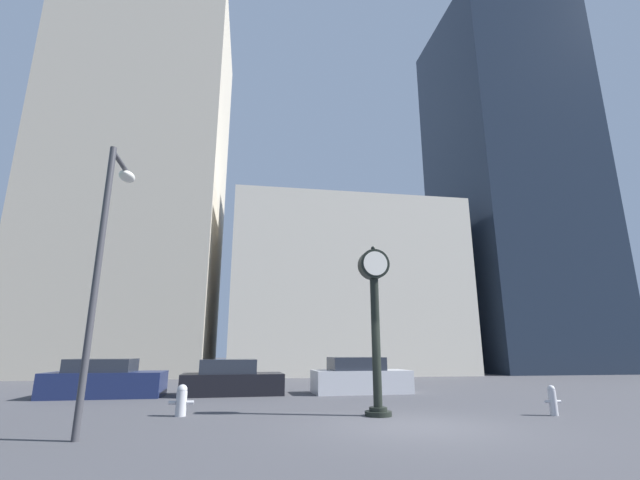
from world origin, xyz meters
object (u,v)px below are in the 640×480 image
(street_clock, at_px, (375,311))
(fire_hydrant_near, at_px, (181,400))
(car_silver, at_px, (360,378))
(fire_hydrant_far, at_px, (553,400))
(street_lamp_left, at_px, (108,238))
(car_navy, at_px, (105,381))
(car_black, at_px, (231,380))

(street_clock, relative_size, fire_hydrant_near, 5.78)
(car_silver, xyz_separation_m, fire_hydrant_far, (3.54, -6.82, -0.21))
(street_clock, distance_m, fire_hydrant_far, 5.25)
(fire_hydrant_near, distance_m, street_lamp_left, 4.77)
(car_navy, relative_size, street_lamp_left, 0.68)
(car_navy, distance_m, fire_hydrant_near, 6.44)
(street_clock, xyz_separation_m, car_navy, (-8.69, 6.18, -2.17))
(fire_hydrant_near, height_order, fire_hydrant_far, fire_hydrant_near)
(car_black, bearing_deg, street_clock, -59.88)
(street_clock, relative_size, car_navy, 1.11)
(car_black, relative_size, street_lamp_left, 0.65)
(fire_hydrant_near, relative_size, street_lamp_left, 0.13)
(car_navy, height_order, fire_hydrant_near, car_navy)
(car_silver, distance_m, street_lamp_left, 11.64)
(car_navy, height_order, car_silver, car_silver)
(fire_hydrant_near, bearing_deg, car_black, 78.74)
(car_black, height_order, street_lamp_left, street_lamp_left)
(car_navy, xyz_separation_m, car_silver, (9.79, -0.05, 0.01))
(street_clock, distance_m, fire_hydrant_near, 5.72)
(fire_hydrant_near, height_order, street_lamp_left, street_lamp_left)
(car_navy, distance_m, car_silver, 9.79)
(car_black, bearing_deg, street_lamp_left, -110.32)
(fire_hydrant_near, bearing_deg, fire_hydrant_far, -8.68)
(car_navy, bearing_deg, car_silver, -1.18)
(car_silver, bearing_deg, fire_hydrant_far, -64.70)
(car_silver, xyz_separation_m, fire_hydrant_near, (-6.25, -5.33, -0.20))
(car_navy, bearing_deg, car_black, 0.66)
(car_black, relative_size, fire_hydrant_near, 4.98)
(street_clock, height_order, fire_hydrant_near, street_clock)
(street_clock, xyz_separation_m, fire_hydrant_far, (4.63, -0.70, -2.36))
(car_navy, bearing_deg, fire_hydrant_near, -57.56)
(street_clock, height_order, car_silver, street_clock)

